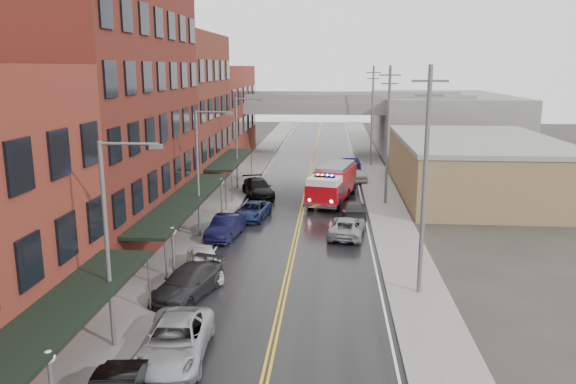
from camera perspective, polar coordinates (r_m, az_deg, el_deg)
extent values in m
cube|color=black|center=(45.19, 1.27, -2.62)|extent=(11.00, 160.00, 0.02)
cube|color=slate|center=(46.15, -7.82, -2.33)|extent=(3.00, 160.00, 0.15)
cube|color=slate|center=(45.37, 10.53, -2.69)|extent=(3.00, 160.00, 0.15)
cube|color=gray|center=(45.83, -5.80, -2.39)|extent=(0.30, 160.00, 0.15)
cube|color=gray|center=(45.22, 8.44, -2.67)|extent=(0.30, 160.00, 0.15)
cube|color=#5E2218|center=(39.89, -18.91, 7.79)|extent=(9.00, 20.00, 18.00)
cube|color=maroon|center=(56.45, -11.79, 7.90)|extent=(9.00, 15.00, 15.00)
cube|color=maroon|center=(73.48, -7.93, 7.90)|extent=(9.00, 20.00, 12.00)
cube|color=#8F734D|center=(56.01, 18.48, 2.31)|extent=(14.00, 22.00, 5.00)
cube|color=slate|center=(85.33, 15.13, 6.88)|extent=(18.00, 30.00, 8.00)
cube|color=black|center=(22.03, -23.35, -12.27)|extent=(2.60, 16.00, 0.18)
cylinder|color=slate|center=(28.58, -13.91, -9.08)|extent=(0.10, 0.10, 3.00)
cube|color=black|center=(38.89, -10.41, -0.80)|extent=(2.60, 18.00, 0.18)
cylinder|color=slate|center=(31.08, -12.29, -7.21)|extent=(0.10, 0.10, 3.00)
cylinder|color=slate|center=(47.14, -6.34, -0.19)|extent=(0.10, 0.10, 3.00)
cube|color=black|center=(55.66, -5.83, 3.36)|extent=(2.60, 13.00, 0.18)
cylinder|color=slate|center=(49.83, -5.74, 0.52)|extent=(0.10, 0.10, 3.00)
cylinder|color=slate|center=(61.66, -3.74, 2.89)|extent=(0.10, 0.10, 3.00)
sphere|color=silver|center=(20.01, -23.16, -15.16)|extent=(0.44, 0.44, 0.44)
cylinder|color=#59595B|center=(32.57, -11.56, -6.43)|extent=(0.14, 0.14, 2.80)
sphere|color=silver|center=(32.12, -11.68, -3.90)|extent=(0.44, 0.44, 0.44)
cylinder|color=#59595B|center=(45.65, -6.77, -0.76)|extent=(0.14, 0.14, 2.80)
sphere|color=silver|center=(45.33, -6.82, 1.09)|extent=(0.44, 0.44, 0.44)
cylinder|color=#59595B|center=(24.57, -17.90, -5.51)|extent=(0.18, 0.18, 9.00)
cylinder|color=#59595B|center=(23.18, -15.88, 4.73)|extent=(2.40, 0.12, 0.12)
cube|color=#59595B|center=(22.84, -13.27, 4.51)|extent=(0.50, 0.22, 0.18)
cylinder|color=#59595B|center=(39.36, -9.14, 1.64)|extent=(0.18, 0.18, 9.00)
cylinder|color=#59595B|center=(38.50, -7.62, 8.06)|extent=(2.40, 0.12, 0.12)
cube|color=#59595B|center=(38.30, -5.99, 7.92)|extent=(0.50, 0.22, 0.18)
cylinder|color=#59595B|center=(54.83, -5.24, 4.82)|extent=(0.18, 0.18, 9.00)
cylinder|color=#59595B|center=(54.22, -4.06, 9.43)|extent=(2.40, 0.12, 0.12)
cube|color=#59595B|center=(54.07, -2.89, 9.33)|extent=(0.50, 0.22, 0.18)
cylinder|color=#59595B|center=(29.52, 13.70, 0.75)|extent=(0.24, 0.24, 12.00)
cube|color=#59595B|center=(28.94, 14.24, 10.88)|extent=(1.80, 0.12, 0.12)
cube|color=#59595B|center=(28.96, 14.17, 9.50)|extent=(1.40, 0.12, 0.12)
cylinder|color=#59595B|center=(49.12, 10.10, 5.54)|extent=(0.24, 0.24, 12.00)
cube|color=#59595B|center=(48.77, 10.34, 11.61)|extent=(1.80, 0.12, 0.12)
cube|color=#59595B|center=(48.79, 10.31, 10.79)|extent=(1.40, 0.12, 0.12)
cylinder|color=#59595B|center=(68.95, 8.55, 7.58)|extent=(0.24, 0.24, 12.00)
cube|color=#59595B|center=(68.70, 8.69, 11.90)|extent=(1.80, 0.12, 0.12)
cube|color=#59595B|center=(68.71, 8.67, 11.32)|extent=(1.40, 0.12, 0.12)
cube|color=slate|center=(75.75, 2.71, 8.71)|extent=(40.00, 10.00, 1.50)
cube|color=slate|center=(77.24, -5.55, 5.95)|extent=(1.60, 8.00, 6.00)
cube|color=slate|center=(76.53, 10.98, 5.72)|extent=(1.60, 8.00, 6.00)
cube|color=#A7070F|center=(51.80, 4.86, 1.23)|extent=(4.02, 6.51, 2.31)
cube|color=#A7070F|center=(47.78, 3.73, -0.12)|extent=(3.32, 3.40, 1.65)
cube|color=silver|center=(47.55, 3.74, 1.17)|extent=(3.13, 3.15, 0.55)
cube|color=black|center=(47.91, 3.79, 0.32)|extent=(3.09, 2.33, 0.88)
cube|color=slate|center=(51.55, 4.88, 2.67)|extent=(3.66, 6.02, 0.33)
cube|color=black|center=(47.48, 3.75, 1.60)|extent=(1.78, 0.69, 0.15)
sphere|color=#FF0C0C|center=(47.60, 3.04, 1.75)|extent=(0.22, 0.22, 0.22)
sphere|color=#1933FF|center=(47.32, 4.46, 1.66)|extent=(0.22, 0.22, 0.22)
cylinder|color=black|center=(48.15, 2.28, -1.01)|extent=(1.16, 0.62, 1.10)
cylinder|color=black|center=(47.60, 5.10, -1.21)|extent=(1.16, 0.62, 1.10)
cylinder|color=black|center=(51.78, 3.39, -0.05)|extent=(1.16, 0.62, 1.10)
cylinder|color=black|center=(51.27, 6.02, -0.23)|extent=(1.16, 0.62, 1.10)
cylinder|color=black|center=(54.39, 4.10, 0.55)|extent=(1.16, 0.62, 1.10)
cylinder|color=black|center=(53.91, 6.60, 0.39)|extent=(1.16, 0.62, 1.10)
imported|color=#9A9DA2|center=(24.47, -11.42, -14.59)|extent=(3.03, 5.91, 1.60)
imported|color=#262629|center=(30.40, -10.10, -9.02)|extent=(3.54, 5.74, 1.55)
imported|color=white|center=(33.12, -8.52, -7.14)|extent=(3.22, 4.88, 1.54)
imported|color=black|center=(40.09, -6.37, -3.54)|extent=(2.29, 4.96, 1.57)
imported|color=#111D41|center=(44.82, -3.63, -1.91)|extent=(2.84, 5.06, 1.34)
imported|color=black|center=(52.34, -3.08, 0.40)|extent=(4.05, 6.17, 1.66)
imported|color=gray|center=(40.37, 6.00, -3.53)|extent=(2.96, 5.33, 1.41)
imported|color=#27282A|center=(45.27, 6.67, -1.77)|extent=(2.02, 4.91, 1.42)
imported|color=#B6B6B6|center=(59.60, 6.91, 1.69)|extent=(2.60, 4.29, 1.37)
imported|color=#0E0F33|center=(66.71, 6.32, 2.91)|extent=(2.40, 4.65, 1.46)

